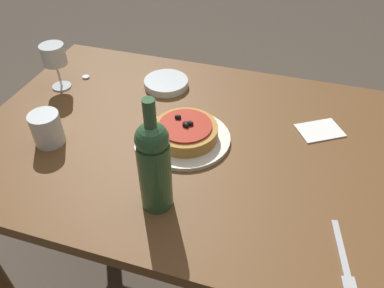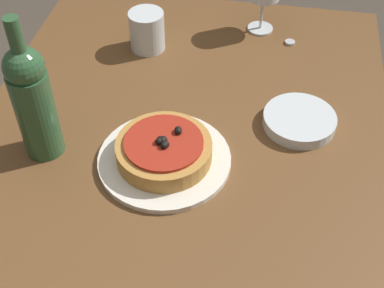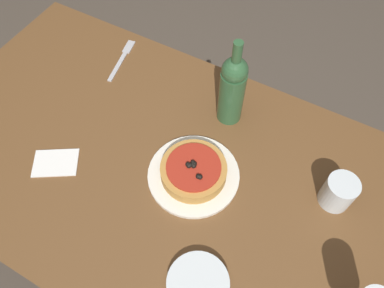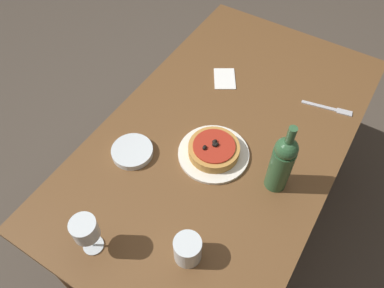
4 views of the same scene
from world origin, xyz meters
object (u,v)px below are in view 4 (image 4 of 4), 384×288
Objects in this scene: dinner_plate at (214,154)px; wine_glass at (85,230)px; pizza at (214,149)px; fork at (330,109)px; water_cup at (188,249)px; bottle_cap at (85,220)px; wine_bottle at (282,162)px; side_bowl at (132,151)px; dining_table at (223,146)px.

dinner_plate is 0.52m from wine_glass.
fork is at bearing 146.87° from pizza.
water_cup is 3.92× the size of bottle_cap.
bottle_cap is (0.44, -0.45, -0.12)m from wine_bottle.
side_bowl is 6.18× the size of bottle_cap.
pizza is at bearing -88.53° from wine_bottle.
wine_bottle reaches higher than dinner_plate.
water_cup is 0.35m from bottle_cap.
dining_table is at bearing 159.66° from bottle_cap.
pizza is 1.93× the size of water_cup.
wine_glass reaches higher than side_bowl.
pizza is 0.38m from water_cup.
pizza is 1.18× the size of wine_glass.
wine_glass is at bearing -16.21° from pizza.
water_cup is 0.81m from fork.
wine_bottle is 12.28× the size of bottle_cap.
side_bowl is at bearing -59.22° from dinner_plate.
wine_glass reaches higher than dining_table.
wine_glass is 0.78× the size of fork.
wine_bottle reaches higher than bottle_cap.
pizza is 0.29m from side_bowl.
dinner_plate is (0.11, 0.01, 0.09)m from dining_table.
pizza is at bearing 7.44° from dining_table.
side_bowl is (0.15, -0.25, -0.02)m from pizza.
water_cup is (0.36, 0.12, 0.04)m from dinner_plate.
water_cup is at bearing -113.21° from fork.
side_bowl is at bearing -72.34° from wine_bottle.
dinner_plate is 1.29× the size of fork.
fork is (-0.43, 0.28, -0.03)m from pizza.
side_bowl is 0.75× the size of fork.
fork is 1.00m from bottle_cap.
dining_table is at bearing -164.32° from water_cup.
dinner_plate reaches higher than fork.
pizza is 0.92× the size of fork.
pizza reaches higher than dinner_plate.
side_bowl is at bearing -144.01° from fork.
wine_glass is at bearing -126.29° from fork.
fork is (-0.43, 0.05, -0.12)m from wine_bottle.
wine_glass is at bearing -16.22° from dinner_plate.
dinner_plate is at bearing -134.67° from fork.
pizza is at bearing 153.52° from bottle_cap.
wine_bottle is (0.11, 0.25, 0.21)m from dining_table.
dinner_plate is 1.71× the size of side_bowl.
bottle_cap is (-0.05, -0.08, -0.11)m from wine_glass.
wine_bottle is (-0.01, 0.24, 0.09)m from pizza.
bottle_cap is (0.08, -0.34, -0.04)m from water_cup.
dinner_plate reaches higher than dining_table.
fork is at bearing 173.88° from wine_bottle.
dining_table is 60.22× the size of bottle_cap.
pizza reaches higher than bottle_cap.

